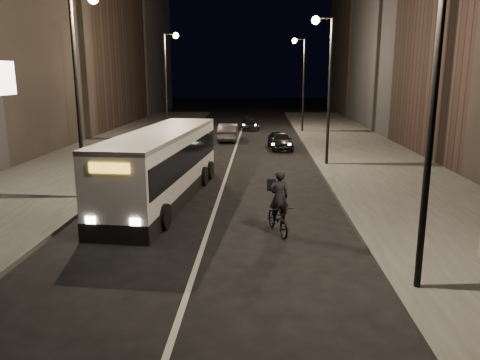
# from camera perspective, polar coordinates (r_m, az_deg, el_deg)

# --- Properties ---
(ground) EXTENTS (180.00, 180.00, 0.00)m
(ground) POSITION_cam_1_polar(r_m,az_deg,el_deg) (15.71, -4.06, -6.62)
(ground) COLOR black
(ground) RESTS_ON ground
(sidewalk_right) EXTENTS (7.00, 70.00, 0.16)m
(sidewalk_right) POSITION_cam_1_polar(r_m,az_deg,el_deg) (29.95, 15.47, 2.47)
(sidewalk_right) COLOR #353532
(sidewalk_right) RESTS_ON ground
(sidewalk_left) EXTENTS (7.00, 70.00, 0.16)m
(sidewalk_left) POSITION_cam_1_polar(r_m,az_deg,el_deg) (30.92, -16.95, 2.69)
(sidewalk_left) COLOR #353532
(sidewalk_left) RESTS_ON ground
(building_row_right) EXTENTS (8.00, 61.00, 21.00)m
(building_row_right) POSITION_cam_1_polar(r_m,az_deg,el_deg) (44.88, 22.17, 18.68)
(building_row_right) COLOR black
(building_row_right) RESTS_ON ground
(building_row_left) EXTENTS (8.00, 61.00, 22.00)m
(building_row_left) POSITION_cam_1_polar(r_m,az_deg,el_deg) (47.07, -20.92, 19.07)
(building_row_left) COLOR black
(building_row_left) RESTS_ON ground
(streetlight_right_near) EXTENTS (1.20, 0.44, 8.12)m
(streetlight_right_near) POSITION_cam_1_polar(r_m,az_deg,el_deg) (11.31, 21.55, 12.67)
(streetlight_right_near) COLOR black
(streetlight_right_near) RESTS_ON sidewalk_right
(streetlight_right_mid) EXTENTS (1.20, 0.44, 8.12)m
(streetlight_right_mid) POSITION_cam_1_polar(r_m,az_deg,el_deg) (26.96, 10.37, 12.91)
(streetlight_right_mid) COLOR black
(streetlight_right_mid) RESTS_ON sidewalk_right
(streetlight_right_far) EXTENTS (1.20, 0.44, 8.12)m
(streetlight_right_far) POSITION_cam_1_polar(r_m,az_deg,el_deg) (42.87, 7.43, 12.90)
(streetlight_right_far) COLOR black
(streetlight_right_far) RESTS_ON sidewalk_right
(streetlight_left_near) EXTENTS (1.20, 0.44, 8.12)m
(streetlight_left_near) POSITION_cam_1_polar(r_m,az_deg,el_deg) (20.01, -18.71, 12.57)
(streetlight_left_near) COLOR black
(streetlight_left_near) RESTS_ON sidewalk_left
(streetlight_left_far) EXTENTS (1.20, 0.44, 8.12)m
(streetlight_left_far) POSITION_cam_1_polar(r_m,az_deg,el_deg) (37.39, -8.68, 12.89)
(streetlight_left_far) COLOR black
(streetlight_left_far) RESTS_ON sidewalk_left
(city_bus) EXTENTS (3.29, 11.03, 2.93)m
(city_bus) POSITION_cam_1_polar(r_m,az_deg,el_deg) (19.82, -9.40, 2.11)
(city_bus) COLOR silver
(city_bus) RESTS_ON ground
(cyclist_on_bicycle) EXTENTS (1.19, 2.02, 2.20)m
(cyclist_on_bicycle) POSITION_cam_1_polar(r_m,az_deg,el_deg) (15.60, 4.69, -3.94)
(cyclist_on_bicycle) COLOR black
(cyclist_on_bicycle) RESTS_ON ground
(car_near) EXTENTS (1.91, 3.85, 1.26)m
(car_near) POSITION_cam_1_polar(r_m,az_deg,el_deg) (33.24, 4.90, 4.83)
(car_near) COLOR black
(car_near) RESTS_ON ground
(car_mid) EXTENTS (1.51, 4.20, 1.38)m
(car_mid) POSITION_cam_1_polar(r_m,az_deg,el_deg) (37.53, -1.47, 5.88)
(car_mid) COLOR #343537
(car_mid) RESTS_ON ground
(car_far) EXTENTS (1.89, 3.97, 1.12)m
(car_far) POSITION_cam_1_polar(r_m,az_deg,el_deg) (45.13, 1.24, 6.88)
(car_far) COLOR black
(car_far) RESTS_ON ground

